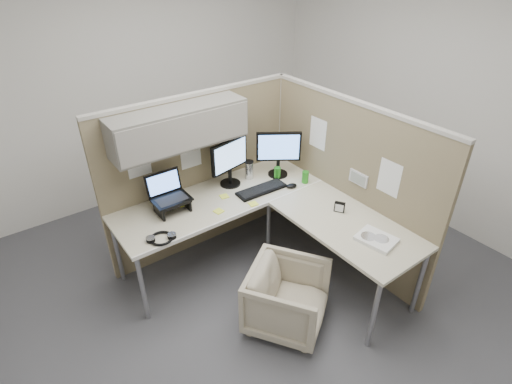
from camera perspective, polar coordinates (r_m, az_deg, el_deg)
ground at (r=3.89m, az=1.03°, el=-12.77°), size 4.50×4.50×0.00m
partition_back at (r=3.74m, az=-9.25°, el=5.48°), size 2.00×0.36×1.63m
partition_right at (r=3.86m, az=12.43°, el=1.31°), size 0.07×2.03×1.63m
desk at (r=3.59m, az=1.50°, el=-2.93°), size 2.00×1.98×0.73m
office_chair at (r=3.35m, az=4.51°, el=-14.50°), size 0.81×0.80×0.62m
monitor_left at (r=3.80m, az=-3.81°, el=4.71°), size 0.44×0.20×0.47m
monitor_right at (r=3.97m, az=3.24°, el=5.96°), size 0.38×0.28×0.47m
laptop_station at (r=3.56m, az=-12.21°, el=-0.77°), size 0.32×0.27×0.33m
keyboard at (r=3.81m, az=0.79°, el=0.33°), size 0.50×0.18×0.02m
mouse at (r=3.87m, az=5.12°, el=0.90°), size 0.12×0.09×0.04m
travel_mug at (r=3.98m, az=-0.99°, el=3.22°), size 0.09×0.09×0.19m
soda_can_green at (r=3.95m, az=7.05°, el=2.13°), size 0.07×0.07×0.12m
soda_can_silver at (r=4.00m, az=3.06°, el=2.75°), size 0.07×0.07×0.12m
sticky_note_c at (r=3.67m, az=-10.49°, el=-1.72°), size 0.09×0.09×0.01m
sticky_note_a at (r=3.53m, az=-5.36°, el=-2.74°), size 0.09×0.09×0.01m
sticky_note_b at (r=3.62m, az=-0.40°, el=-1.71°), size 0.08×0.08×0.01m
sticky_note_d at (r=3.74m, az=-4.57°, el=-0.62°), size 0.09×0.09×0.01m
headphones at (r=3.28m, az=-13.37°, el=-6.43°), size 0.24×0.24×0.03m
paper_stack at (r=3.32m, az=16.81°, el=-6.46°), size 0.28×0.33×0.03m
desk_clock at (r=3.57m, az=11.85°, el=-2.13°), size 0.08×0.10×0.09m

